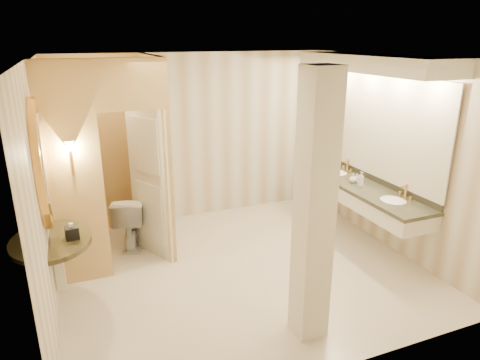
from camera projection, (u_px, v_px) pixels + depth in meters
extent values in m
plane|color=beige|center=(242.00, 269.00, 5.67)|extent=(4.50, 4.50, 0.00)
plane|color=silver|center=(242.00, 57.00, 4.81)|extent=(4.50, 4.50, 0.00)
cube|color=beige|center=(196.00, 138.00, 7.00)|extent=(4.50, 0.02, 2.70)
cube|color=beige|center=(335.00, 240.00, 3.48)|extent=(4.50, 0.02, 2.70)
cube|color=beige|center=(42.00, 196.00, 4.45)|extent=(0.02, 4.00, 2.70)
cube|color=beige|center=(389.00, 154.00, 6.04)|extent=(0.02, 4.00, 2.70)
cube|color=#E1C476|center=(157.00, 153.00, 6.06)|extent=(0.10, 1.50, 2.70)
cube|color=#E1C476|center=(74.00, 178.00, 5.00)|extent=(0.65, 0.10, 2.70)
cube|color=#E1C476|center=(130.00, 84.00, 4.92)|extent=(0.80, 0.10, 0.60)
cube|color=silver|center=(150.00, 183.00, 5.74)|extent=(0.42, 0.73, 2.10)
cylinder|color=gold|center=(72.00, 163.00, 4.88)|extent=(0.03, 0.03, 0.30)
cone|color=silver|center=(70.00, 146.00, 4.81)|extent=(0.14, 0.14, 0.14)
cube|color=silver|center=(361.00, 194.00, 6.26)|extent=(0.60, 2.41, 0.24)
cube|color=black|center=(362.00, 187.00, 6.22)|extent=(0.64, 2.45, 0.05)
cube|color=black|center=(378.00, 180.00, 6.30)|extent=(0.03, 2.41, 0.10)
ellipsoid|color=white|center=(393.00, 203.00, 5.65)|extent=(0.40, 0.44, 0.15)
cylinder|color=gold|center=(406.00, 192.00, 5.68)|extent=(0.03, 0.03, 0.22)
ellipsoid|color=white|center=(336.00, 175.00, 6.80)|extent=(0.40, 0.44, 0.15)
cylinder|color=gold|center=(347.00, 166.00, 6.83)|extent=(0.03, 0.03, 0.22)
cube|color=white|center=(383.00, 128.00, 6.05)|extent=(0.03, 2.41, 1.40)
cube|color=silver|center=(374.00, 63.00, 5.67)|extent=(0.75, 2.61, 0.22)
cylinder|color=black|center=(51.00, 241.00, 4.57)|extent=(1.04, 1.04, 0.05)
cube|color=silver|center=(59.00, 265.00, 4.68)|extent=(0.10, 0.10, 0.60)
cylinder|color=#ECA545|center=(41.00, 164.00, 4.30)|extent=(0.07, 1.04, 1.04)
cylinder|color=white|center=(45.00, 164.00, 4.32)|extent=(0.02, 0.83, 0.83)
cube|color=silver|center=(314.00, 211.00, 4.05)|extent=(0.30, 0.30, 2.70)
cube|color=black|center=(72.00, 233.00, 4.55)|extent=(0.15, 0.15, 0.13)
imported|color=white|center=(132.00, 220.00, 6.21)|extent=(0.65, 0.86, 0.79)
imported|color=beige|center=(357.00, 178.00, 6.33)|extent=(0.06, 0.06, 0.13)
imported|color=silver|center=(353.00, 178.00, 6.29)|extent=(0.12, 0.12, 0.13)
imported|color=#C6B28C|center=(361.00, 179.00, 6.12)|extent=(0.10, 0.10, 0.22)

